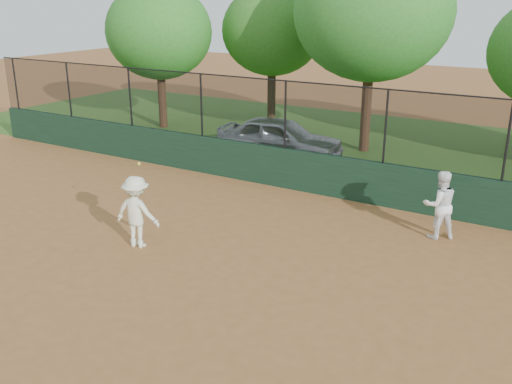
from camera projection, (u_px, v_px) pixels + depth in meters
The scene contains 10 objects.
ground at pixel (170, 268), 12.08m from camera, with size 80.00×80.00×0.00m, color #985E31.
back_wall at pixel (299, 170), 16.74m from camera, with size 26.00×0.20×1.20m, color #17331F.
grass_strip at pixel (370, 146), 21.80m from camera, with size 36.00×12.00×0.01m, color #2C5319.
parked_car at pixel (280, 139), 19.79m from camera, with size 1.78×4.42×1.51m, color #9DA1A6.
player_second at pixel (440, 205), 13.37m from camera, with size 0.80×0.62×1.65m, color white.
player_main at pixel (137, 212), 12.88m from camera, with size 1.17×0.79×2.12m.
fence_assembly at pixel (300, 115), 16.22m from camera, with size 26.00×0.06×2.00m.
tree_0 at pixel (159, 32), 23.68m from camera, with size 4.57×4.16×6.03m.
tree_1 at pixel (272, 31), 23.71m from camera, with size 4.30×3.91×5.94m.
tree_2 at pixel (372, 12), 19.61m from camera, with size 5.57×5.07×7.36m.
Camera 1 is at (7.18, -8.39, 5.48)m, focal length 40.00 mm.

